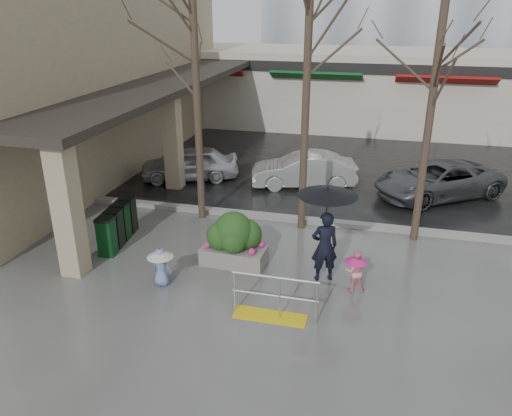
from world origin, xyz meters
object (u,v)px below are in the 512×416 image
at_px(tree_mideast, 437,66).
at_px(child_pink, 355,268).
at_px(news_boxes, 118,225).
at_px(car_b, 304,170).
at_px(woman, 326,224).
at_px(planter, 234,239).
at_px(handrail, 273,302).
at_px(tree_midwest, 308,48).
at_px(tree_west, 195,51).
at_px(car_a, 190,163).
at_px(child_blue, 161,262).
at_px(car_c, 438,180).

relative_size(tree_mideast, child_pink, 6.22).
relative_size(news_boxes, car_b, 0.52).
relative_size(woman, planter, 1.44).
xyz_separation_m(handrail, news_boxes, (-5.04, 2.52, 0.17)).
xyz_separation_m(woman, news_boxes, (-5.89, 0.62, -0.95)).
relative_size(tree_midwest, news_boxes, 3.54).
bearing_deg(handrail, tree_west, 124.99).
bearing_deg(woman, handrail, 43.99).
bearing_deg(car_a, tree_mideast, 48.16).
bearing_deg(tree_midwest, child_blue, -123.62).
relative_size(handrail, car_a, 0.51).
xyz_separation_m(tree_west, tree_mideast, (6.50, 0.00, -0.22)).
height_order(planter, car_b, planter).
bearing_deg(child_blue, car_a, -67.67).
bearing_deg(handrail, tree_midwest, 91.91).
distance_m(car_b, car_c, 4.74).
height_order(handrail, car_c, car_c).
relative_size(tree_midwest, car_b, 1.83).
distance_m(handrail, child_blue, 2.99).
bearing_deg(tree_midwest, tree_west, -180.00).
relative_size(planter, news_boxes, 0.86).
xyz_separation_m(planter, car_a, (-3.57, 6.05, -0.06)).
distance_m(tree_west, car_b, 6.36).
xyz_separation_m(handrail, planter, (-1.50, 2.14, 0.32)).
distance_m(woman, car_b, 6.82).
relative_size(tree_west, child_pink, 6.50).
height_order(news_boxes, car_c, car_c).
distance_m(handrail, tree_mideast, 7.28).
height_order(handrail, child_pink, child_pink).
height_order(child_blue, planter, planter).
bearing_deg(news_boxes, planter, -12.03).
xyz_separation_m(tree_mideast, woman, (-2.28, -2.90, -3.37)).
relative_size(child_pink, child_blue, 1.06).
bearing_deg(news_boxes, tree_west, 47.76).
bearing_deg(handrail, child_blue, 166.81).
relative_size(tree_west, tree_mideast, 1.05).
bearing_deg(car_a, woman, 23.87).
distance_m(tree_mideast, car_a, 9.84).
bearing_deg(car_c, child_pink, -52.38).
height_order(woman, car_c, woman).
relative_size(child_pink, car_b, 0.27).
xyz_separation_m(handrail, tree_midwest, (-0.16, 4.80, 4.86)).
bearing_deg(child_blue, woman, -155.83).
bearing_deg(car_a, news_boxes, -19.10).
height_order(planter, car_c, planter).
bearing_deg(woman, planter, -27.60).
distance_m(tree_west, planter, 5.46).
height_order(handrail, tree_midwest, tree_midwest).
height_order(handrail, tree_west, tree_west).
xyz_separation_m(child_pink, child_blue, (-4.54, -0.87, 0.02)).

